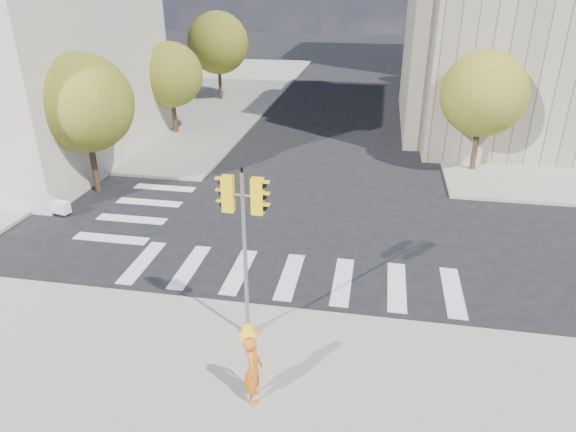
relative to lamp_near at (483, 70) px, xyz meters
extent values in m
plane|color=black|center=(-8.00, -14.00, -4.58)|extent=(160.00, 160.00, 0.00)
cube|color=gray|center=(-28.00, 12.00, -4.50)|extent=(28.00, 40.00, 0.15)
cube|color=gray|center=(1.00, 1.00, 2.42)|extent=(8.00, 8.00, 14.00)
cylinder|color=#382616|center=(-18.50, -10.00, -3.35)|extent=(0.28, 0.28, 2.45)
sphere|color=#446B1E|center=(-18.50, -10.00, -0.37)|extent=(4.40, 4.40, 4.40)
cylinder|color=#382616|center=(-18.50, 0.00, -3.49)|extent=(0.28, 0.28, 2.17)
sphere|color=#446B1E|center=(-18.50, 0.00, -0.81)|extent=(4.00, 4.00, 4.00)
cylinder|color=#382616|center=(-18.50, 10.00, -3.27)|extent=(0.28, 0.28, 2.62)
sphere|color=#446B1E|center=(-18.50, 10.00, -0.03)|extent=(4.80, 4.80, 4.80)
cylinder|color=#382616|center=(-0.50, -4.00, -3.39)|extent=(0.28, 0.28, 2.38)
sphere|color=#446B1E|center=(-0.50, -4.00, -0.52)|extent=(4.20, 4.20, 4.20)
cylinder|color=#382616|center=(-0.50, 8.00, -3.32)|extent=(0.28, 0.28, 2.52)
sphere|color=#446B1E|center=(-0.50, 8.00, -0.22)|extent=(4.60, 4.60, 4.60)
cylinder|color=#382616|center=(-0.50, 20.00, -3.44)|extent=(0.28, 0.28, 2.27)
sphere|color=#446B1E|center=(-0.50, 20.00, -0.70)|extent=(4.00, 4.00, 4.00)
cylinder|color=black|center=(0.00, 0.00, -0.43)|extent=(0.12, 0.12, 8.00)
cube|color=black|center=(0.00, 0.00, 3.57)|extent=(0.35, 0.18, 0.22)
cylinder|color=black|center=(0.00, 14.00, -0.43)|extent=(0.12, 0.12, 8.00)
cone|color=yellow|center=(-8.68, -19.47, -4.18)|extent=(0.56, 0.56, 0.50)
cylinder|color=gray|center=(-8.68, -19.47, -2.00)|extent=(0.11, 0.11, 4.87)
cylinder|color=black|center=(-8.68, -19.47, 0.49)|extent=(0.07, 0.07, 0.12)
cylinder|color=gray|center=(-8.68, -19.47, -0.16)|extent=(0.90, 0.09, 0.06)
cube|color=yellow|center=(-9.06, -19.46, -0.16)|extent=(0.31, 0.23, 0.95)
cube|color=yellow|center=(-8.30, -19.49, -0.16)|extent=(0.31, 0.23, 0.95)
imported|color=orange|center=(-7.94, -21.83, -3.53)|extent=(0.55, 0.73, 1.80)
cube|color=white|center=(-21.17, -12.36, -4.18)|extent=(5.96, 1.62, 0.50)
camera|label=1|loc=(-5.49, -30.81, 4.76)|focal=32.00mm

